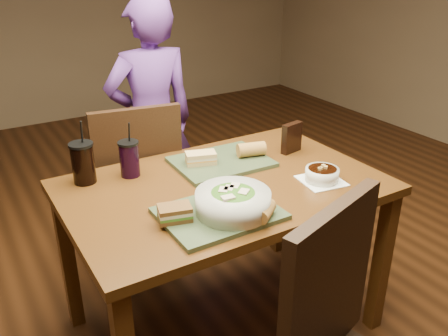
{
  "coord_description": "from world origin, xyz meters",
  "views": [
    {
      "loc": [
        -0.92,
        -1.51,
        1.62
      ],
      "look_at": [
        0.0,
        0.0,
        0.82
      ],
      "focal_mm": 38.0,
      "sensor_mm": 36.0,
      "label": 1
    }
  ],
  "objects": [
    {
      "name": "ground",
      "position": [
        0.0,
        0.0,
        0.0
      ],
      "size": [
        6.0,
        6.0,
        0.0
      ],
      "primitive_type": "plane",
      "color": "#381C0B",
      "rests_on": "ground"
    },
    {
      "name": "dining_table",
      "position": [
        0.0,
        0.0,
        0.66
      ],
      "size": [
        1.3,
        0.85,
        0.75
      ],
      "color": "#4C2B0F",
      "rests_on": "ground"
    },
    {
      "name": "chair_far",
      "position": [
        -0.19,
        0.57,
        0.55
      ],
      "size": [
        0.49,
        0.49,
        0.98
      ],
      "color": "black",
      "rests_on": "ground"
    },
    {
      "name": "diner",
      "position": [
        0.08,
        0.94,
        0.72
      ],
      "size": [
        0.55,
        0.38,
        1.44
      ],
      "primitive_type": "imported",
      "rotation": [
        0.0,
        0.0,
        3.08
      ],
      "color": "#5B2F81",
      "rests_on": "ground"
    },
    {
      "name": "tray_near",
      "position": [
        -0.15,
        -0.22,
        0.76
      ],
      "size": [
        0.42,
        0.32,
        0.02
      ],
      "primitive_type": "cube",
      "rotation": [
        0.0,
        0.0,
        0.0
      ],
      "color": "#364329",
      "rests_on": "dining_table"
    },
    {
      "name": "tray_far",
      "position": [
        0.09,
        0.18,
        0.76
      ],
      "size": [
        0.43,
        0.33,
        0.02
      ],
      "primitive_type": "cube",
      "rotation": [
        0.0,
        0.0,
        -0.03
      ],
      "color": "#364329",
      "rests_on": "dining_table"
    },
    {
      "name": "salad_bowl",
      "position": [
        -0.11,
        -0.25,
        0.81
      ],
      "size": [
        0.27,
        0.27,
        0.09
      ],
      "color": "silver",
      "rests_on": "tray_near"
    },
    {
      "name": "soup_bowl",
      "position": [
        0.36,
        -0.2,
        0.78
      ],
      "size": [
        0.19,
        0.19,
        0.07
      ],
      "color": "white",
      "rests_on": "dining_table"
    },
    {
      "name": "sandwich_near",
      "position": [
        -0.32,
        -0.19,
        0.8
      ],
      "size": [
        0.13,
        0.11,
        0.05
      ],
      "color": "#593819",
      "rests_on": "tray_near"
    },
    {
      "name": "sandwich_far",
      "position": [
        -0.0,
        0.19,
        0.79
      ],
      "size": [
        0.15,
        0.11,
        0.05
      ],
      "color": "tan",
      "rests_on": "tray_far"
    },
    {
      "name": "baguette_near",
      "position": [
        -0.04,
        -0.34,
        0.79
      ],
      "size": [
        0.12,
        0.11,
        0.05
      ],
      "primitive_type": "cylinder",
      "rotation": [
        0.0,
        1.57,
        0.65
      ],
      "color": "#AD7533",
      "rests_on": "tray_near"
    },
    {
      "name": "baguette_far",
      "position": [
        0.24,
        0.15,
        0.8
      ],
      "size": [
        0.14,
        0.1,
        0.06
      ],
      "primitive_type": "cylinder",
      "rotation": [
        0.0,
        1.57,
        -0.26
      ],
      "color": "#AD7533",
      "rests_on": "tray_far"
    },
    {
      "name": "cup_cola",
      "position": [
        -0.49,
        0.31,
        0.84
      ],
      "size": [
        0.1,
        0.1,
        0.27
      ],
      "color": "black",
      "rests_on": "dining_table"
    },
    {
      "name": "cup_berry",
      "position": [
        -0.3,
        0.28,
        0.83
      ],
      "size": [
        0.09,
        0.09,
        0.24
      ],
      "color": "black",
      "rests_on": "dining_table"
    },
    {
      "name": "chip_bag",
      "position": [
        0.45,
        0.13,
        0.82
      ],
      "size": [
        0.11,
        0.05,
        0.14
      ],
      "primitive_type": "cube",
      "rotation": [
        0.0,
        0.0,
        0.19
      ],
      "color": "black",
      "rests_on": "dining_table"
    }
  ]
}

